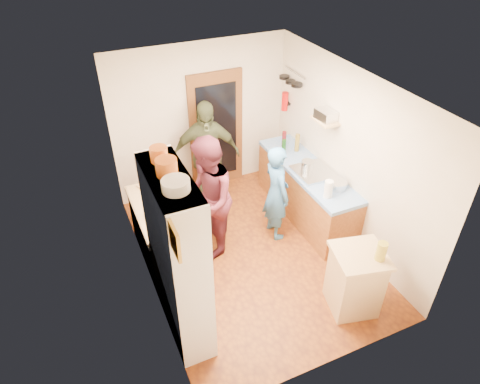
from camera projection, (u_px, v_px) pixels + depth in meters
floor at (251, 253)px, 6.40m from camera, size 3.00×4.00×0.02m
ceiling at (255, 86)px, 4.89m from camera, size 3.00×4.00×0.02m
wall_back at (201, 120)px, 7.14m from camera, size 3.00×0.02×2.60m
wall_front at (342, 286)px, 4.15m from camera, size 3.00×0.02×2.60m
wall_left at (140, 209)px, 5.14m from camera, size 0.02×4.00×2.60m
wall_right at (348, 157)px, 6.15m from camera, size 0.02×4.00×2.60m
door_frame at (216, 131)px, 7.34m from camera, size 0.95×0.06×2.10m
door_glass at (217, 132)px, 7.31m from camera, size 0.70×0.02×1.70m
hutch_body at (178, 259)px, 4.73m from camera, size 0.40×1.20×2.20m
hutch_top_shelf at (169, 178)px, 4.11m from camera, size 0.40×1.14×0.04m
plate_stack at (176, 185)px, 3.87m from camera, size 0.26×0.26×0.11m
orange_pot_a at (166, 167)px, 4.07m from camera, size 0.21×0.21×0.17m
orange_pot_b at (159, 154)px, 4.28m from camera, size 0.18×0.18×0.16m
left_counter_base at (162, 235)px, 6.09m from camera, size 0.60×1.40×0.85m
left_counter_top at (159, 210)px, 5.83m from camera, size 0.64×1.44×0.05m
toaster at (172, 223)px, 5.42m from camera, size 0.27×0.22×0.17m
kettle at (158, 211)px, 5.62m from camera, size 0.18×0.18×0.17m
orange_bowl at (162, 200)px, 5.89m from camera, size 0.24×0.24×0.09m
chopping_board at (149, 185)px, 6.24m from camera, size 0.35×0.30×0.02m
right_counter_base at (305, 193)px, 6.93m from camera, size 0.60×2.20×0.84m
right_counter_top at (308, 170)px, 6.67m from camera, size 0.62×2.22×0.06m
hob at (313, 172)px, 6.53m from camera, size 0.55×0.58×0.04m
pot_on_hob at (308, 165)px, 6.54m from camera, size 0.19×0.19×0.13m
bottle_a at (284, 147)px, 6.91m from camera, size 0.07×0.07×0.27m
bottle_b at (284, 139)px, 7.12m from camera, size 0.07×0.07×0.28m
bottle_c at (297, 143)px, 7.01m from camera, size 0.09×0.09×0.30m
paper_towel at (328, 189)px, 5.96m from camera, size 0.13×0.13×0.26m
mixing_bowl at (337, 184)px, 6.19m from camera, size 0.36×0.36×0.11m
island_base at (354, 282)px, 5.35m from camera, size 0.66×0.66×0.86m
island_top at (360, 255)px, 5.09m from camera, size 0.75×0.75×0.05m
cutting_board at (355, 253)px, 5.11m from camera, size 0.41×0.35×0.02m
oil_jar at (381, 251)px, 4.93m from camera, size 0.15×0.15×0.24m
pan_rail at (295, 73)px, 6.83m from camera, size 0.02×0.65×0.02m
pan_hang_a at (297, 85)px, 6.76m from camera, size 0.18×0.18×0.05m
pan_hang_b at (290, 82)px, 6.92m from camera, size 0.16×0.16×0.05m
pan_hang_c at (284, 77)px, 7.06m from camera, size 0.17×0.17×0.05m
wall_shelf at (325, 121)px, 6.20m from camera, size 0.26×0.42×0.03m
radio at (326, 115)px, 6.15m from camera, size 0.24×0.32×0.15m
ext_bracket at (288, 103)px, 7.31m from camera, size 0.06×0.10×0.04m
fire_extinguisher at (285, 101)px, 7.26m from camera, size 0.11×0.11×0.32m
picture_frame at (175, 241)px, 3.56m from camera, size 0.03×0.25×0.30m
person_hob at (279, 193)px, 6.33m from camera, size 0.37×0.57×1.54m
person_left at (210, 197)px, 5.97m from camera, size 0.97×1.09×1.86m
person_back at (207, 155)px, 6.90m from camera, size 1.18×0.72×1.87m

